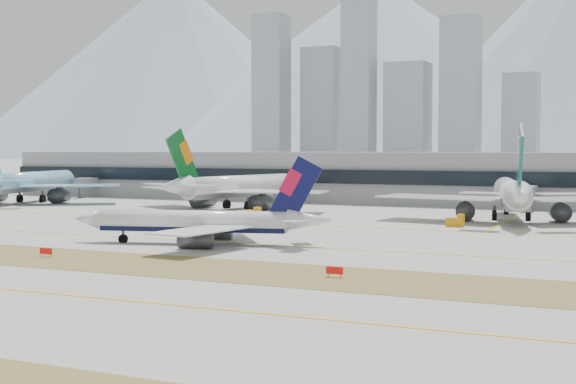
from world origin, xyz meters
The scene contains 12 objects.
ground centered at (0.00, 0.00, 0.00)m, with size 3000.00×3000.00×0.00m, color #9F9C94.
apron_markings centered at (0.00, -53.95, 0.02)m, with size 360.00×122.22×0.06m.
taxiing_airliner centered at (-5.75, -8.45, 3.59)m, with size 43.58×37.20×14.88m.
widebody_korean centered at (-107.08, 61.51, 5.78)m, with size 59.25×59.07×21.75m.
widebody_eva centered at (-38.62, 63.66, 5.62)m, with size 58.48×57.89×21.14m.
widebody_cathay centered at (33.80, 58.04, 5.64)m, with size 58.05×57.78×21.22m.
terminal centered at (0.00, 114.84, 7.50)m, with size 280.00×43.10×15.00m.
hold_sign_left centered at (-18.16, -32.00, 0.88)m, with size 2.20×0.15×1.35m.
hold_sign_right centered at (27.02, -32.00, 0.88)m, with size 2.20×0.15×1.35m.
gse_b centered at (-21.17, 40.34, 1.05)m, with size 3.55×2.00×2.60m.
gse_c centered at (25.69, 39.38, 1.05)m, with size 3.55×2.00×2.60m.
city_skyline centered at (-106.76, 453.42, 49.80)m, with size 342.00×49.80×140.00m.
Camera 1 is at (62.45, -122.89, 15.62)m, focal length 50.00 mm.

